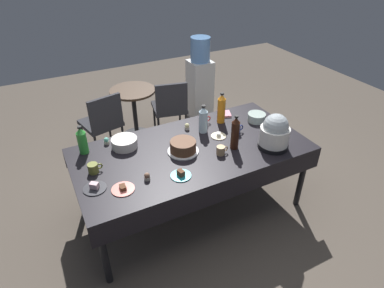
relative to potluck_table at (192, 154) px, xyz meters
name	(u,v)px	position (x,y,z in m)	size (l,w,h in m)	color
ground	(192,206)	(0.00, 0.00, -0.69)	(9.00, 9.00, 0.00)	brown
potluck_table	(192,154)	(0.00, 0.00, 0.00)	(2.20, 1.10, 0.75)	black
frosted_layer_cake	(183,147)	(-0.10, -0.01, 0.12)	(0.29, 0.29, 0.12)	silver
slow_cooker	(275,133)	(0.70, -0.32, 0.22)	(0.29, 0.29, 0.34)	black
glass_salad_bowl	(257,117)	(0.86, 0.16, 0.10)	(0.19, 0.19, 0.08)	#B2C6BC
ceramic_snack_bowl	(124,143)	(-0.56, 0.32, 0.11)	(0.24, 0.24, 0.09)	silver
dessert_plate_charcoal	(95,187)	(-0.95, -0.16, 0.08)	(0.19, 0.19, 0.06)	#2D2D33
dessert_plate_teal	(181,175)	(-0.27, -0.33, 0.08)	(0.18, 0.18, 0.06)	teal
dessert_plate_coral	(123,189)	(-0.75, -0.27, 0.07)	(0.19, 0.19, 0.04)	#E07266
dessert_plate_cream	(219,136)	(0.33, 0.07, 0.07)	(0.15, 0.15, 0.04)	beige
cupcake_rose	(107,141)	(-0.69, 0.45, 0.09)	(0.05, 0.05, 0.07)	beige
cupcake_cocoa	(147,177)	(-0.54, -0.24, 0.09)	(0.05, 0.05, 0.07)	beige
cupcake_vanilla	(187,127)	(0.12, 0.34, 0.09)	(0.05, 0.05, 0.07)	beige
soda_bottle_water	(203,120)	(0.24, 0.23, 0.20)	(0.09, 0.09, 0.30)	silver
soda_bottle_lime_soda	(82,141)	(-0.92, 0.40, 0.19)	(0.09, 0.09, 0.28)	green
soda_bottle_cola	(235,133)	(0.36, -0.17, 0.22)	(0.08, 0.08, 0.34)	#33190F
soda_bottle_orange_juice	(221,109)	(0.51, 0.31, 0.22)	(0.08, 0.08, 0.34)	orange
coffee_mug_tan	(221,150)	(0.19, -0.20, 0.10)	(0.12, 0.08, 0.08)	tan
coffee_mug_red	(204,120)	(0.33, 0.36, 0.11)	(0.12, 0.08, 0.09)	#B2231E
coffee_mug_olive	(93,168)	(-0.91, 0.06, 0.10)	(0.13, 0.09, 0.09)	olive
coffee_mug_navy	(237,129)	(0.53, 0.04, 0.11)	(0.12, 0.08, 0.09)	navy
paper_napkin_stack	(224,114)	(0.62, 0.43, 0.07)	(0.14, 0.14, 0.02)	pink
maroon_chair_left	(103,120)	(-0.53, 1.40, -0.20)	(0.53, 0.53, 0.85)	#333338
maroon_chair_right	(170,105)	(0.38, 1.40, -0.20)	(0.52, 0.52, 0.85)	#333338
round_cafe_table	(134,105)	(-0.05, 1.63, -0.19)	(0.60, 0.60, 0.72)	#473323
water_cooler	(200,81)	(1.02, 1.75, -0.10)	(0.32, 0.32, 1.24)	silver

